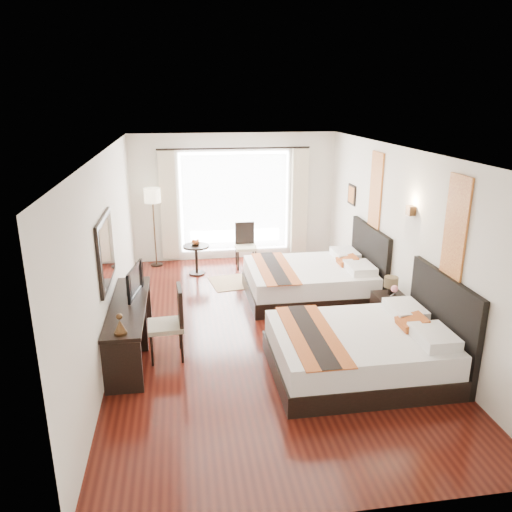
{
  "coord_description": "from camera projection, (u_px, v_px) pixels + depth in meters",
  "views": [
    {
      "loc": [
        -1.19,
        -7.12,
        3.54
      ],
      "look_at": [
        -0.05,
        0.29,
        1.14
      ],
      "focal_mm": 35.0,
      "sensor_mm": 36.0,
      "label": 1
    }
  ],
  "objects": [
    {
      "name": "floor",
      "position": [
        262.0,
        329.0,
        7.96
      ],
      "size": [
        4.5,
        7.5,
        0.01
      ],
      "primitive_type": "cube",
      "color": "#340E09",
      "rests_on": "ground"
    },
    {
      "name": "ceiling",
      "position": [
        262.0,
        151.0,
        7.1
      ],
      "size": [
        4.5,
        7.5,
        0.02
      ],
      "primitive_type": "cube",
      "color": "white",
      "rests_on": "wall_headboard"
    },
    {
      "name": "wall_headboard",
      "position": [
        403.0,
        239.0,
        7.85
      ],
      "size": [
        0.01,
        7.5,
        2.8
      ],
      "primitive_type": "cube",
      "color": "silver",
      "rests_on": "floor"
    },
    {
      "name": "wall_desk",
      "position": [
        109.0,
        252.0,
        7.2
      ],
      "size": [
        0.01,
        7.5,
        2.8
      ],
      "primitive_type": "cube",
      "color": "silver",
      "rests_on": "floor"
    },
    {
      "name": "wall_window",
      "position": [
        235.0,
        197.0,
        11.05
      ],
      "size": [
        4.5,
        0.01,
        2.8
      ],
      "primitive_type": "cube",
      "color": "silver",
      "rests_on": "floor"
    },
    {
      "name": "wall_entry",
      "position": [
        338.0,
        376.0,
        4.0
      ],
      "size": [
        4.5,
        0.01,
        2.8
      ],
      "primitive_type": "cube",
      "color": "silver",
      "rests_on": "floor"
    },
    {
      "name": "window_glass",
      "position": [
        235.0,
        202.0,
        11.07
      ],
      "size": [
        2.4,
        0.02,
        2.2
      ],
      "primitive_type": "cube",
      "color": "white",
      "rests_on": "wall_window"
    },
    {
      "name": "sheer_curtain",
      "position": [
        235.0,
        203.0,
        11.01
      ],
      "size": [
        2.3,
        0.02,
        2.1
      ],
      "primitive_type": "cube",
      "color": "white",
      "rests_on": "wall_window"
    },
    {
      "name": "drape_left",
      "position": [
        169.0,
        206.0,
        10.77
      ],
      "size": [
        0.35,
        0.14,
        2.35
      ],
      "primitive_type": "cube",
      "color": "#BFB794",
      "rests_on": "floor"
    },
    {
      "name": "drape_right",
      "position": [
        299.0,
        202.0,
        11.19
      ],
      "size": [
        0.35,
        0.14,
        2.35
      ],
      "primitive_type": "cube",
      "color": "#BFB794",
      "rests_on": "floor"
    },
    {
      "name": "art_panel_near",
      "position": [
        456.0,
        228.0,
        6.29
      ],
      "size": [
        0.03,
        0.5,
        1.35
      ],
      "primitive_type": "cube",
      "color": "maroon",
      "rests_on": "wall_headboard"
    },
    {
      "name": "art_panel_far",
      "position": [
        376.0,
        191.0,
        8.8
      ],
      "size": [
        0.03,
        0.5,
        1.35
      ],
      "primitive_type": "cube",
      "color": "maroon",
      "rests_on": "wall_headboard"
    },
    {
      "name": "wall_sconce",
      "position": [
        411.0,
        211.0,
        7.4
      ],
      "size": [
        0.1,
        0.14,
        0.14
      ],
      "primitive_type": "cube",
      "color": "#402A17",
      "rests_on": "wall_headboard"
    },
    {
      "name": "mirror_frame",
      "position": [
        106.0,
        251.0,
        6.74
      ],
      "size": [
        0.04,
        1.25,
        0.95
      ],
      "primitive_type": "cube",
      "color": "black",
      "rests_on": "wall_desk"
    },
    {
      "name": "mirror_glass",
      "position": [
        108.0,
        251.0,
        6.74
      ],
      "size": [
        0.01,
        1.12,
        0.82
      ],
      "primitive_type": "cube",
      "color": "white",
      "rests_on": "mirror_frame"
    },
    {
      "name": "bed_near",
      "position": [
        365.0,
        349.0,
        6.62
      ],
      "size": [
        2.33,
        1.81,
        1.31
      ],
      "color": "black",
      "rests_on": "floor"
    },
    {
      "name": "bed_far",
      "position": [
        314.0,
        280.0,
        9.13
      ],
      "size": [
        2.3,
        1.79,
        1.3
      ],
      "color": "black",
      "rests_on": "floor"
    },
    {
      "name": "nightstand",
      "position": [
        390.0,
        313.0,
        7.88
      ],
      "size": [
        0.47,
        0.58,
        0.56
      ],
      "primitive_type": "cube",
      "color": "black",
      "rests_on": "floor"
    },
    {
      "name": "table_lamp",
      "position": [
        391.0,
        284.0,
        7.83
      ],
      "size": [
        0.22,
        0.22,
        0.34
      ],
      "color": "black",
      "rests_on": "nightstand"
    },
    {
      "name": "vase",
      "position": [
        394.0,
        299.0,
        7.67
      ],
      "size": [
        0.13,
        0.13,
        0.12
      ],
      "primitive_type": "imported",
      "rotation": [
        0.0,
        0.0,
        0.13
      ],
      "color": "black",
      "rests_on": "nightstand"
    },
    {
      "name": "console_desk",
      "position": [
        130.0,
        328.0,
        7.13
      ],
      "size": [
        0.5,
        2.2,
        0.76
      ],
      "primitive_type": "cube",
      "color": "black",
      "rests_on": "floor"
    },
    {
      "name": "television",
      "position": [
        130.0,
        281.0,
        7.27
      ],
      "size": [
        0.24,
        0.77,
        0.44
      ],
      "primitive_type": "imported",
      "rotation": [
        0.0,
        0.0,
        1.38
      ],
      "color": "black",
      "rests_on": "console_desk"
    },
    {
      "name": "bronze_figurine",
      "position": [
        120.0,
        325.0,
        6.09
      ],
      "size": [
        0.2,
        0.2,
        0.24
      ],
      "primitive_type": null,
      "rotation": [
        0.0,
        0.0,
        -0.28
      ],
      "color": "#402A17",
      "rests_on": "console_desk"
    },
    {
      "name": "desk_chair",
      "position": [
        168.0,
        336.0,
        7.01
      ],
      "size": [
        0.51,
        0.51,
        1.05
      ],
      "rotation": [
        0.0,
        0.0,
        3.2
      ],
      "color": "#BFB693",
      "rests_on": "floor"
    },
    {
      "name": "floor_lamp",
      "position": [
        153.0,
        201.0,
        10.5
      ],
      "size": [
        0.34,
        0.34,
        1.7
      ],
      "color": "black",
      "rests_on": "floor"
    },
    {
      "name": "side_table",
      "position": [
        197.0,
        260.0,
        10.33
      ],
      "size": [
        0.54,
        0.54,
        0.62
      ],
      "primitive_type": "cylinder",
      "color": "black",
      "rests_on": "floor"
    },
    {
      "name": "fruit_bowl",
      "position": [
        196.0,
        244.0,
        10.25
      ],
      "size": [
        0.22,
        0.22,
        0.05
      ],
      "primitive_type": "imported",
      "rotation": [
        0.0,
        0.0,
        0.12
      ],
      "color": "#462619",
      "rests_on": "side_table"
    },
    {
      "name": "window_chair",
      "position": [
        246.0,
        254.0,
        10.77
      ],
      "size": [
        0.45,
        0.45,
        0.96
      ],
      "rotation": [
        0.0,
        0.0,
        -1.58
      ],
      "color": "#BFB693",
      "rests_on": "floor"
    },
    {
      "name": "jute_rug",
      "position": [
        243.0,
        281.0,
        9.99
      ],
      "size": [
        1.39,
        1.06,
        0.01
      ],
      "primitive_type": "cube",
      "rotation": [
        0.0,
        0.0,
        0.16
      ],
      "color": "tan",
      "rests_on": "floor"
    }
  ]
}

